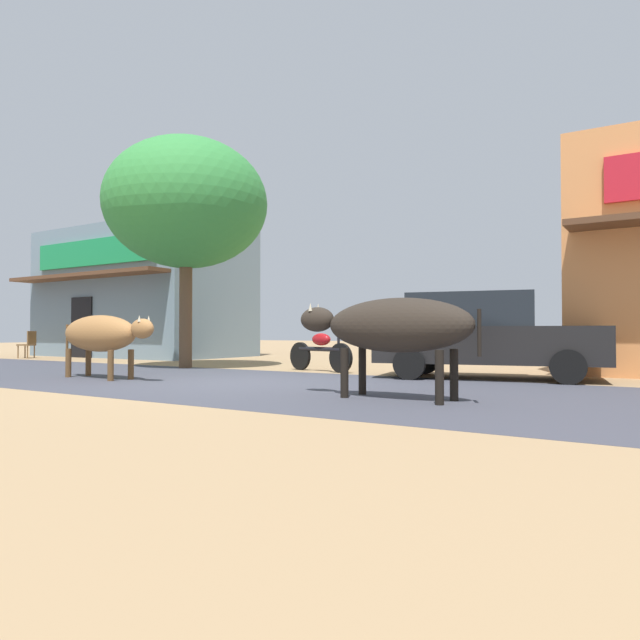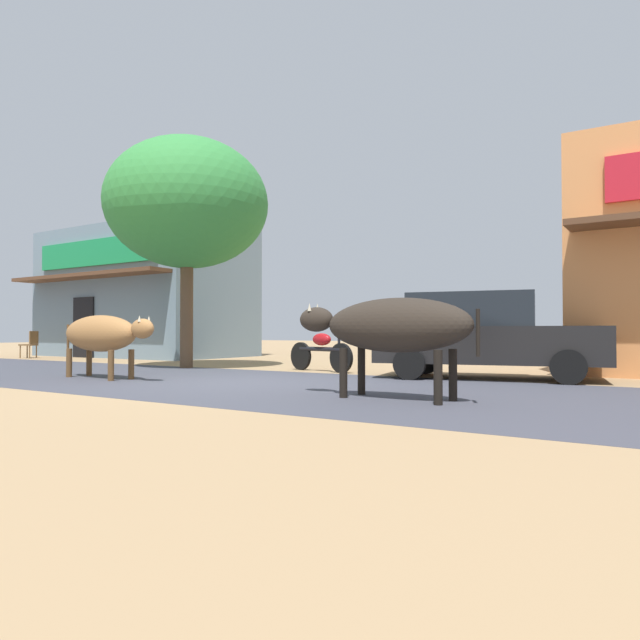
% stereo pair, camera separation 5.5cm
% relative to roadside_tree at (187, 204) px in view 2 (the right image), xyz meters
% --- Properties ---
extents(ground, '(80.00, 80.00, 0.00)m').
position_rel_roadside_tree_xyz_m(ground, '(3.67, -2.50, -4.10)').
color(ground, '#A18159').
extents(asphalt_road, '(72.00, 5.45, 0.00)m').
position_rel_roadside_tree_xyz_m(asphalt_road, '(3.67, -2.50, -4.10)').
color(asphalt_road, '#3F404B').
rests_on(asphalt_road, ground).
extents(storefront_left_cafe, '(7.66, 5.13, 4.63)m').
position_rel_roadside_tree_xyz_m(storefront_left_cafe, '(-6.48, 4.24, -1.78)').
color(storefront_left_cafe, slate).
rests_on(storefront_left_cafe, ground).
extents(roadside_tree, '(4.05, 4.05, 5.73)m').
position_rel_roadside_tree_xyz_m(roadside_tree, '(0.00, 0.00, 0.00)').
color(roadside_tree, brown).
rests_on(roadside_tree, ground).
extents(parked_hatchback_car, '(4.43, 2.41, 1.64)m').
position_rel_roadside_tree_xyz_m(parked_hatchback_car, '(7.22, 0.71, -3.26)').
color(parked_hatchback_car, black).
rests_on(parked_hatchback_car, ground).
extents(parked_motorcycle, '(1.95, 0.59, 1.08)m').
position_rel_roadside_tree_xyz_m(parked_motorcycle, '(3.54, 0.69, -3.62)').
color(parked_motorcycle, black).
rests_on(parked_motorcycle, ground).
extents(cow_near_brown, '(2.82, 0.80, 1.22)m').
position_rel_roadside_tree_xyz_m(cow_near_brown, '(1.01, -3.21, -3.24)').
color(cow_near_brown, '#9D6B3C').
rests_on(cow_near_brown, ground).
extents(cow_far_dark, '(2.71, 0.77, 1.35)m').
position_rel_roadside_tree_xyz_m(cow_far_dark, '(7.17, -3.29, -3.12)').
color(cow_far_dark, '#2D261F').
rests_on(cow_far_dark, ground).
extents(cafe_chair_near_tree, '(0.58, 0.58, 0.92)m').
position_rel_roadside_tree_xyz_m(cafe_chair_near_tree, '(-8.30, 0.89, -3.58)').
color(cafe_chair_near_tree, brown).
rests_on(cafe_chair_near_tree, ground).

